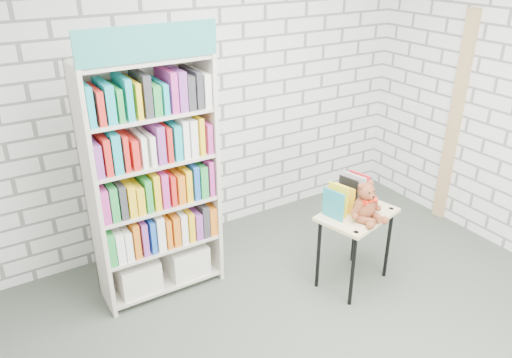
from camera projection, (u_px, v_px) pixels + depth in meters
ground at (332, 354)px, 3.52m from camera, size 4.50×4.50×0.00m
room_shell at (353, 111)px, 2.75m from camera, size 4.52×4.02×2.81m
bookshelf at (153, 180)px, 3.80m from camera, size 0.96×0.37×2.16m
display_table at (356, 223)px, 4.03m from camera, size 0.71×0.57×0.67m
table_books at (348, 195)px, 4.00m from camera, size 0.47×0.29×0.26m
teddy_bear at (366, 205)px, 3.85m from camera, size 0.29×0.27×0.31m
door_trim at (455, 121)px, 4.85m from camera, size 0.05×0.12×2.10m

